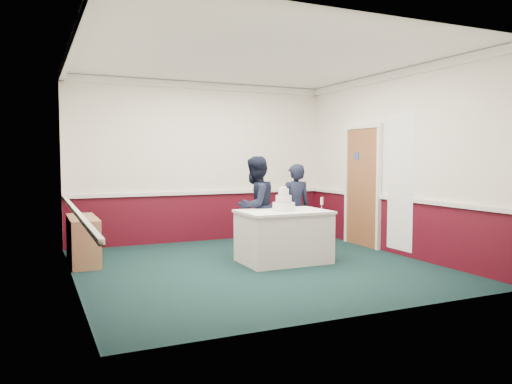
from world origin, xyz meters
name	(u,v)px	position (x,y,z in m)	size (l,w,h in m)	color
ground	(256,266)	(0.00, 0.00, 0.00)	(5.00, 5.00, 0.00)	#132F2E
room_shell	(245,133)	(0.08, 0.61, 1.97)	(5.00, 5.00, 3.00)	white
sideboard	(83,240)	(-2.28, 1.29, 0.35)	(0.41, 1.20, 0.70)	#9F734D
cake_table	(283,236)	(0.51, 0.11, 0.40)	(1.32, 0.92, 0.79)	white
wedding_cake	(284,203)	(0.51, 0.11, 0.90)	(0.35, 0.35, 0.36)	white
cake_knife	(288,212)	(0.48, -0.09, 0.79)	(0.01, 0.22, 0.01)	silver
champagne_flute	(322,202)	(1.01, -0.17, 0.93)	(0.05, 0.05, 0.21)	silver
person_man	(255,207)	(0.30, 0.70, 0.81)	(0.78, 0.61, 1.61)	black
person_woman	(295,208)	(1.08, 0.79, 0.74)	(0.54, 0.36, 1.49)	black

